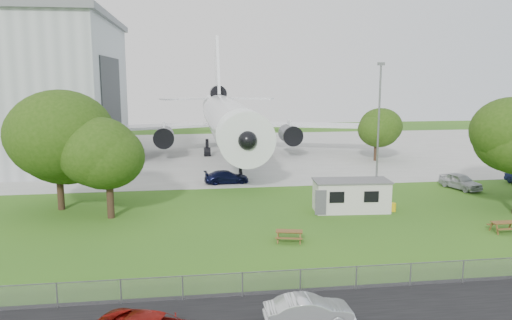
{
  "coord_description": "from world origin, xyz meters",
  "views": [
    {
      "loc": [
        -7.67,
        -33.18,
        11.17
      ],
      "look_at": [
        -1.82,
        8.0,
        4.0
      ],
      "focal_mm": 35.0,
      "sensor_mm": 36.0,
      "label": 1
    }
  ],
  "objects": [
    {
      "name": "concrete_apron",
      "position": [
        0.0,
        38.0,
        0.01
      ],
      "size": [
        120.0,
        46.0,
        0.03
      ],
      "primitive_type": "cube",
      "color": "#B7B7B2",
      "rests_on": "ground"
    },
    {
      "name": "picnic_east",
      "position": [
        14.74,
        -1.67,
        0.0
      ],
      "size": [
        1.81,
        1.51,
        0.76
      ],
      "primitive_type": null,
      "rotation": [
        0.0,
        0.0,
        0.01
      ],
      "color": "brown",
      "rests_on": "ground"
    },
    {
      "name": "tree_west_big",
      "position": [
        -18.11,
        9.13,
        6.06
      ],
      "size": [
        9.51,
        9.51,
        10.82
      ],
      "color": "#382619",
      "rests_on": "ground"
    },
    {
      "name": "fence",
      "position": [
        0.0,
        -9.5,
        0.0
      ],
      "size": [
        58.0,
        0.04,
        1.3
      ],
      "primitive_type": "cube",
      "color": "gray",
      "rests_on": "ground"
    },
    {
      "name": "car_apron_van",
      "position": [
        -3.6,
        17.26,
        0.67
      ],
      "size": [
        4.72,
        2.21,
        1.33
      ],
      "primitive_type": "imported",
      "rotation": [
        0.0,
        0.0,
        1.65
      ],
      "color": "black",
      "rests_on": "ground"
    },
    {
      "name": "tree_west_small",
      "position": [
        -13.64,
        5.99,
        5.0
      ],
      "size": [
        6.36,
        6.36,
        8.19
      ],
      "color": "#382619",
      "rests_on": "ground"
    },
    {
      "name": "tree_far_apron",
      "position": [
        16.85,
        28.19,
        4.36
      ],
      "size": [
        5.82,
        5.82,
        7.29
      ],
      "color": "#382619",
      "rests_on": "ground"
    },
    {
      "name": "site_cabin",
      "position": [
        5.74,
        5.29,
        1.31
      ],
      "size": [
        6.84,
        3.12,
        2.62
      ],
      "color": "beige",
      "rests_on": "ground"
    },
    {
      "name": "lamp_mast",
      "position": [
        8.2,
        6.2,
        6.0
      ],
      "size": [
        0.16,
        0.16,
        12.0
      ],
      "primitive_type": "cylinder",
      "color": "slate",
      "rests_on": "ground"
    },
    {
      "name": "car_ne_hatch",
      "position": [
        18.99,
        11.47,
        0.77
      ],
      "size": [
        2.96,
        4.82,
        1.53
      ],
      "primitive_type": "imported",
      "rotation": [
        0.0,
        0.0,
        0.27
      ],
      "color": "#B2B4B9",
      "rests_on": "ground"
    },
    {
      "name": "picnic_west",
      "position": [
        -0.91,
        -1.51,
        0.0
      ],
      "size": [
        2.1,
        1.88,
        0.76
      ],
      "primitive_type": null,
      "rotation": [
        0.0,
        0.0,
        -0.24
      ],
      "color": "brown",
      "rests_on": "ground"
    },
    {
      "name": "airliner",
      "position": [
        -2.0,
        35.86,
        5.27
      ],
      "size": [
        46.36,
        47.73,
        17.69
      ],
      "color": "white",
      "rests_on": "ground"
    },
    {
      "name": "ground",
      "position": [
        0.0,
        0.0,
        0.0
      ],
      "size": [
        160.0,
        160.0,
        0.0
      ],
      "primitive_type": "plane",
      "color": "#42771D"
    },
    {
      "name": "car_centre_sedan",
      "position": [
        -2.39,
        -12.84,
        0.66
      ],
      "size": [
        4.03,
        1.45,
        1.32
      ],
      "primitive_type": "imported",
      "rotation": [
        0.0,
        0.0,
        1.58
      ],
      "color": "silver",
      "rests_on": "ground"
    }
  ]
}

